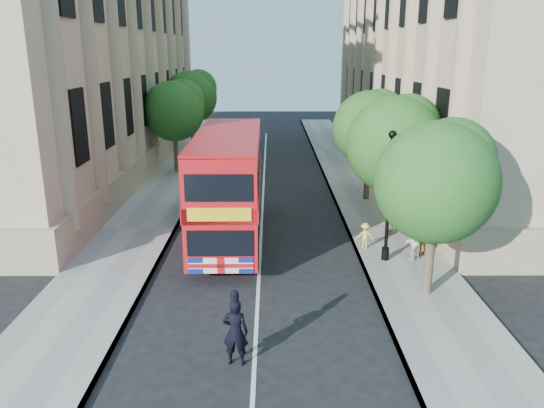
{
  "coord_description": "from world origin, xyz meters",
  "views": [
    {
      "loc": [
        0.44,
        -13.64,
        8.16
      ],
      "look_at": [
        0.5,
        6.43,
        2.3
      ],
      "focal_mm": 35.0,
      "sensor_mm": 36.0,
      "label": 1
    }
  ],
  "objects_px": {
    "lamp_post": "(389,202)",
    "box_van": "(204,192)",
    "police_constable": "(235,332)",
    "woman_pedestrian": "(412,241)",
    "double_decker_bus": "(229,183)"
  },
  "relations": [
    {
      "from": "lamp_post",
      "to": "box_van",
      "type": "xyz_separation_m",
      "value": [
        -7.89,
        6.12,
        -1.25
      ]
    },
    {
      "from": "box_van",
      "to": "police_constable",
      "type": "distance_m",
      "value": 13.43
    },
    {
      "from": "police_constable",
      "to": "woman_pedestrian",
      "type": "height_order",
      "value": "police_constable"
    },
    {
      "from": "woman_pedestrian",
      "to": "lamp_post",
      "type": "bearing_deg",
      "value": -30.63
    },
    {
      "from": "double_decker_bus",
      "to": "police_constable",
      "type": "bearing_deg",
      "value": -85.45
    },
    {
      "from": "box_van",
      "to": "woman_pedestrian",
      "type": "bearing_deg",
      "value": -39.03
    },
    {
      "from": "double_decker_bus",
      "to": "lamp_post",
      "type": "bearing_deg",
      "value": -24.34
    },
    {
      "from": "lamp_post",
      "to": "police_constable",
      "type": "relative_size",
      "value": 2.71
    },
    {
      "from": "box_van",
      "to": "woman_pedestrian",
      "type": "distance_m",
      "value": 10.81
    },
    {
      "from": "box_van",
      "to": "police_constable",
      "type": "relative_size",
      "value": 2.44
    },
    {
      "from": "police_constable",
      "to": "woman_pedestrian",
      "type": "bearing_deg",
      "value": -125.67
    },
    {
      "from": "lamp_post",
      "to": "woman_pedestrian",
      "type": "height_order",
      "value": "lamp_post"
    },
    {
      "from": "police_constable",
      "to": "woman_pedestrian",
      "type": "relative_size",
      "value": 1.27
    },
    {
      "from": "box_van",
      "to": "double_decker_bus",
      "type": "bearing_deg",
      "value": -70.37
    },
    {
      "from": "woman_pedestrian",
      "to": "box_van",
      "type": "bearing_deg",
      "value": -68.49
    }
  ]
}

